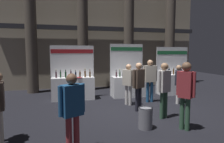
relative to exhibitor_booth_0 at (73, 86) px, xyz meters
name	(u,v)px	position (x,y,z in m)	size (l,w,h in m)	color
ground_plane	(132,111)	(1.96, -2.29, -0.61)	(24.00, 24.00, 0.00)	black
hall_colonnade	(104,36)	(1.96, 2.69, 2.45)	(11.82, 1.37, 6.38)	tan
exhibitor_booth_0	(73,86)	(0.00, 0.00, 0.00)	(1.94, 0.73, 2.41)	white
exhibitor_booth_1	(128,84)	(2.57, -0.06, 0.00)	(1.64, 0.66, 2.51)	white
exhibitor_booth_2	(174,82)	(5.02, -0.08, 0.00)	(1.74, 0.66, 2.38)	white
trash_bin	(145,118)	(1.79, -3.86, -0.31)	(0.39, 0.39, 0.59)	slate
visitor_0	(139,82)	(2.21, -2.28, 0.43)	(0.52, 0.41, 1.73)	#23232D
visitor_1	(164,86)	(2.69, -3.22, 0.44)	(0.51, 0.33, 1.77)	#33563D
visitor_2	(128,81)	(2.11, -1.46, 0.37)	(0.44, 0.50, 1.64)	silver
visitor_4	(186,90)	(2.79, -4.19, 0.49)	(0.40, 0.42, 1.84)	#33563D
visitor_5	(178,81)	(4.16, -1.74, 0.33)	(0.42, 0.42, 1.59)	silver
visitor_7	(72,106)	(-0.19, -4.72, 0.39)	(0.54, 0.40, 1.67)	maroon
visitor_8	(150,76)	(3.13, -1.25, 0.48)	(0.64, 0.26, 1.79)	navy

